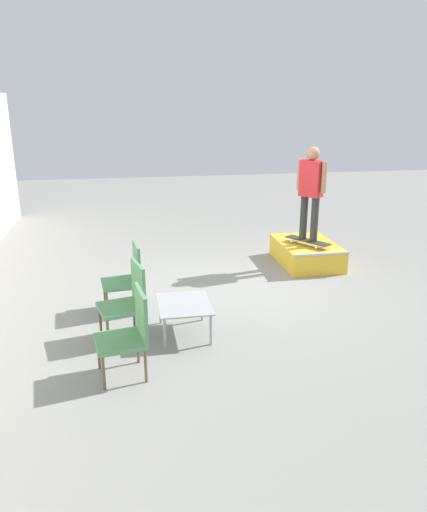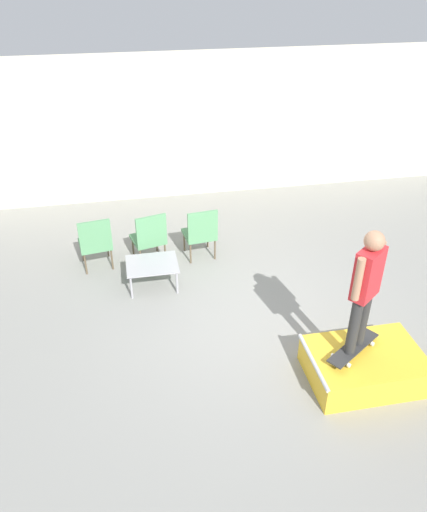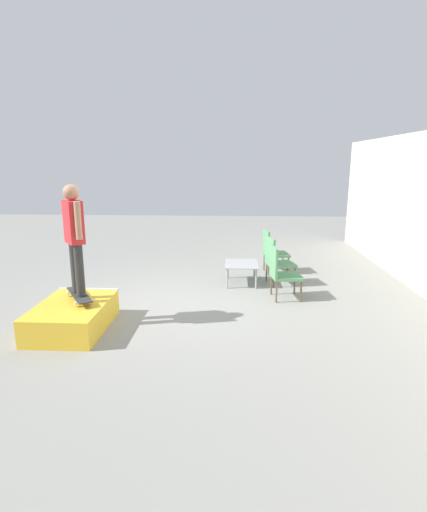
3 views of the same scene
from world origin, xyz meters
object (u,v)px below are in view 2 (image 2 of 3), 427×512
(skateboard_on_ramp, at_px, (353,348))
(person_skater, at_px, (366,284))
(patio_chair_center, at_px, (150,236))
(patio_chair_left, at_px, (95,241))
(coffee_table, at_px, (152,266))
(patio_chair_right, at_px, (201,232))
(skate_ramp_box, at_px, (364,366))

(skateboard_on_ramp, relative_size, person_skater, 0.51)
(patio_chair_center, bearing_deg, patio_chair_left, -13.89)
(coffee_table, distance_m, patio_chair_right, 1.15)
(patio_chair_left, height_order, patio_chair_right, same)
(skateboard_on_ramp, relative_size, coffee_table, 1.02)
(skateboard_on_ramp, xyz_separation_m, coffee_table, (-2.28, 2.48, -0.10))
(patio_chair_left, bearing_deg, patio_chair_center, 171.21)
(coffee_table, relative_size, patio_chair_right, 0.84)
(skate_ramp_box, relative_size, coffee_table, 1.76)
(coffee_table, bearing_deg, person_skater, -47.37)
(skate_ramp_box, relative_size, patio_chair_left, 1.48)
(coffee_table, relative_size, patio_chair_left, 0.84)
(skate_ramp_box, height_order, skateboard_on_ramp, skateboard_on_ramp)
(skate_ramp_box, xyz_separation_m, patio_chair_left, (-3.33, 3.23, 0.33))
(coffee_table, bearing_deg, patio_chair_left, 141.55)
(skateboard_on_ramp, bearing_deg, coffee_table, 99.10)
(skate_ramp_box, height_order, coffee_table, same)
(person_skater, bearing_deg, skateboard_on_ramp, 25.84)
(patio_chair_center, xyz_separation_m, patio_chair_right, (0.88, -0.00, 0.00))
(skate_ramp_box, bearing_deg, patio_chair_right, 115.66)
(skateboard_on_ramp, xyz_separation_m, patio_chair_center, (-2.26, 3.18, 0.05))
(skateboard_on_ramp, distance_m, patio_chair_right, 3.46)
(skate_ramp_box, xyz_separation_m, skateboard_on_ramp, (-0.17, 0.05, 0.28))
(person_skater, height_order, patio_chair_right, person_skater)
(person_skater, distance_m, coffee_table, 3.54)
(patio_chair_center, bearing_deg, skate_ramp_box, 112.92)
(coffee_table, bearing_deg, skate_ramp_box, -45.94)
(skate_ramp_box, relative_size, patio_chair_center, 1.48)
(patio_chair_right, bearing_deg, skate_ramp_box, 109.30)
(skateboard_on_ramp, distance_m, patio_chair_left, 4.48)
(person_skater, bearing_deg, coffee_table, 95.04)
(skateboard_on_ramp, bearing_deg, patio_chair_center, 91.88)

